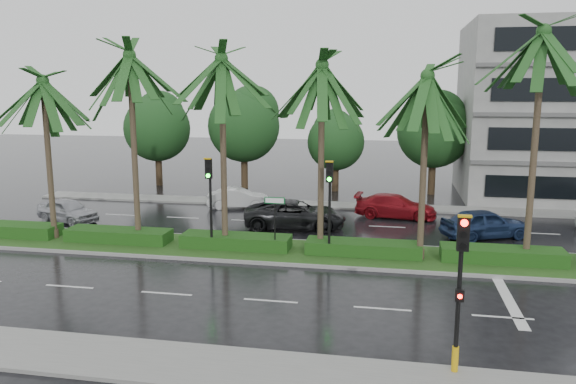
% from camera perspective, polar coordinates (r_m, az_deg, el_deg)
% --- Properties ---
extents(ground, '(120.00, 120.00, 0.00)m').
position_cam_1_polar(ground, '(25.34, 0.67, -6.93)').
color(ground, black).
rests_on(ground, ground).
extents(near_sidewalk, '(40.00, 2.40, 0.12)m').
position_cam_1_polar(near_sidewalk, '(16.11, -5.95, -17.43)').
color(near_sidewalk, slate).
rests_on(near_sidewalk, ground).
extents(far_sidewalk, '(40.00, 2.00, 0.12)m').
position_cam_1_polar(far_sidewalk, '(36.83, 3.91, -1.32)').
color(far_sidewalk, slate).
rests_on(far_sidewalk, ground).
extents(median, '(36.00, 4.00, 0.15)m').
position_cam_1_polar(median, '(26.26, 1.05, -6.12)').
color(median, gray).
rests_on(median, ground).
extents(hedge, '(35.20, 1.40, 0.60)m').
position_cam_1_polar(hedge, '(26.15, 1.05, -5.34)').
color(hedge, '#123F12').
rests_on(hedge, median).
extents(lane_markings, '(34.00, 13.06, 0.01)m').
position_cam_1_polar(lane_markings, '(24.61, 7.53, -7.54)').
color(lane_markings, silver).
rests_on(lane_markings, ground).
extents(palm_row, '(26.30, 4.20, 10.51)m').
position_cam_1_polar(palm_row, '(25.42, -1.71, 11.61)').
color(palm_row, '#403125').
rests_on(palm_row, median).
extents(signal_near, '(0.34, 0.45, 4.36)m').
position_cam_1_polar(signal_near, '(15.40, 17.04, -9.26)').
color(signal_near, black).
rests_on(signal_near, near_sidewalk).
extents(signal_median_left, '(0.34, 0.42, 4.36)m').
position_cam_1_polar(signal_median_left, '(25.87, -7.96, 0.18)').
color(signal_median_left, black).
rests_on(signal_median_left, median).
extents(signal_median_right, '(0.34, 0.42, 4.36)m').
position_cam_1_polar(signal_median_right, '(24.69, 4.23, -0.24)').
color(signal_median_right, black).
rests_on(signal_median_right, median).
extents(street_sign, '(0.95, 0.09, 2.60)m').
position_cam_1_polar(street_sign, '(25.43, -1.35, -1.91)').
color(street_sign, black).
rests_on(street_sign, median).
extents(bg_trees, '(32.86, 5.43, 7.84)m').
position_cam_1_polar(bg_trees, '(41.84, 3.35, 6.50)').
color(bg_trees, '#342A17').
rests_on(bg_trees, ground).
extents(car_silver, '(2.93, 4.31, 1.36)m').
position_cam_1_polar(car_silver, '(34.61, -21.49, -1.75)').
color(car_silver, '#A9AAB1').
rests_on(car_silver, ground).
extents(car_white, '(2.18, 4.13, 1.29)m').
position_cam_1_polar(car_white, '(36.16, -5.08, -0.61)').
color(car_white, silver).
rests_on(car_white, ground).
extents(car_darkgrey, '(3.32, 5.86, 1.54)m').
position_cam_1_polar(car_darkgrey, '(30.81, 0.71, -2.28)').
color(car_darkgrey, black).
rests_on(car_darkgrey, ground).
extents(car_red, '(2.43, 4.96, 1.39)m').
position_cam_1_polar(car_red, '(33.90, 10.86, -1.42)').
color(car_red, maroon).
rests_on(car_red, ground).
extents(car_blue, '(3.45, 4.83, 1.53)m').
position_cam_1_polar(car_blue, '(30.48, 19.37, -3.04)').
color(car_blue, navy).
rests_on(car_blue, ground).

